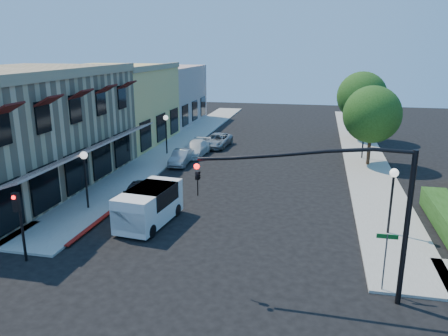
% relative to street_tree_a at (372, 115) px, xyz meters
% --- Properties ---
extents(ground, '(120.00, 120.00, 0.00)m').
position_rel_street_tree_a_xyz_m(ground, '(-8.80, -22.00, -4.19)').
color(ground, black).
rests_on(ground, ground).
extents(sidewalk_left, '(3.50, 50.00, 0.12)m').
position_rel_street_tree_a_xyz_m(sidewalk_left, '(-17.55, 5.00, -4.13)').
color(sidewalk_left, gray).
rests_on(sidewalk_left, ground).
extents(sidewalk_right, '(3.50, 50.00, 0.12)m').
position_rel_street_tree_a_xyz_m(sidewalk_right, '(-0.05, 5.00, -4.13)').
color(sidewalk_right, gray).
rests_on(sidewalk_right, ground).
extents(curb_red_strip, '(0.25, 10.00, 0.06)m').
position_rel_street_tree_a_xyz_m(curb_red_strip, '(-15.70, -14.00, -4.19)').
color(curb_red_strip, maroon).
rests_on(curb_red_strip, ground).
extents(corner_brick_building, '(11.77, 18.20, 8.10)m').
position_rel_street_tree_a_xyz_m(corner_brick_building, '(-24.25, -11.00, -0.19)').
color(corner_brick_building, tan).
rests_on(corner_brick_building, ground).
extents(yellow_stucco_building, '(10.00, 12.00, 7.60)m').
position_rel_street_tree_a_xyz_m(yellow_stucco_building, '(-24.30, 4.00, -0.39)').
color(yellow_stucco_building, '#DCBF63').
rests_on(yellow_stucco_building, ground).
extents(pink_stucco_building, '(10.00, 12.00, 7.00)m').
position_rel_street_tree_a_xyz_m(pink_stucco_building, '(-24.30, 16.00, -0.69)').
color(pink_stucco_building, tan).
rests_on(pink_stucco_building, ground).
extents(street_tree_a, '(4.56, 4.56, 6.48)m').
position_rel_street_tree_a_xyz_m(street_tree_a, '(0.00, 0.00, 0.00)').
color(street_tree_a, '#372416').
rests_on(street_tree_a, ground).
extents(street_tree_b, '(4.94, 4.94, 7.02)m').
position_rel_street_tree_a_xyz_m(street_tree_b, '(0.00, 10.00, 0.35)').
color(street_tree_b, '#372416').
rests_on(street_tree_b, ground).
extents(signal_mast_arm, '(8.01, 0.39, 6.00)m').
position_rel_street_tree_a_xyz_m(signal_mast_arm, '(-2.94, -20.50, -0.11)').
color(signal_mast_arm, black).
rests_on(signal_mast_arm, ground).
extents(secondary_signal, '(0.28, 0.42, 3.32)m').
position_rel_street_tree_a_xyz_m(secondary_signal, '(-16.80, -20.59, -1.88)').
color(secondary_signal, black).
rests_on(secondary_signal, ground).
extents(street_name_sign, '(0.80, 0.06, 2.50)m').
position_rel_street_tree_a_xyz_m(street_name_sign, '(-1.30, -19.80, -2.50)').
color(street_name_sign, '#595B5E').
rests_on(street_name_sign, ground).
extents(lamppost_left_near, '(0.44, 0.44, 3.57)m').
position_rel_street_tree_a_xyz_m(lamppost_left_near, '(-17.30, -14.00, -1.46)').
color(lamppost_left_near, black).
rests_on(lamppost_left_near, ground).
extents(lamppost_left_far, '(0.44, 0.44, 3.57)m').
position_rel_street_tree_a_xyz_m(lamppost_left_far, '(-17.30, 0.00, -1.46)').
color(lamppost_left_far, black).
rests_on(lamppost_left_far, ground).
extents(lamppost_right_near, '(0.44, 0.44, 3.57)m').
position_rel_street_tree_a_xyz_m(lamppost_right_near, '(-0.30, -14.00, -1.46)').
color(lamppost_right_near, black).
rests_on(lamppost_right_near, ground).
extents(lamppost_right_far, '(0.44, 0.44, 3.57)m').
position_rel_street_tree_a_xyz_m(lamppost_right_far, '(-0.30, 2.00, -1.46)').
color(lamppost_right_far, black).
rests_on(lamppost_right_far, ground).
extents(white_van, '(2.46, 4.77, 2.03)m').
position_rel_street_tree_a_xyz_m(white_van, '(-12.89, -15.30, -3.02)').
color(white_van, silver).
rests_on(white_van, ground).
extents(parked_car_a, '(1.88, 3.73, 1.22)m').
position_rel_street_tree_a_xyz_m(parked_car_a, '(-15.00, -12.08, -3.59)').
color(parked_car_a, black).
rests_on(parked_car_a, ground).
extents(parked_car_b, '(1.43, 3.73, 1.21)m').
position_rel_street_tree_a_xyz_m(parked_car_b, '(-15.00, -3.00, -3.59)').
color(parked_car_b, gray).
rests_on(parked_car_b, ground).
extents(parked_car_c, '(2.02, 4.55, 1.30)m').
position_rel_street_tree_a_xyz_m(parked_car_c, '(-14.68, 0.25, -3.55)').
color(parked_car_c, silver).
rests_on(parked_car_c, ground).
extents(parked_car_d, '(2.46, 4.73, 1.27)m').
position_rel_street_tree_a_xyz_m(parked_car_d, '(-13.60, 4.00, -3.56)').
color(parked_car_d, '#949699').
rests_on(parked_car_d, ground).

